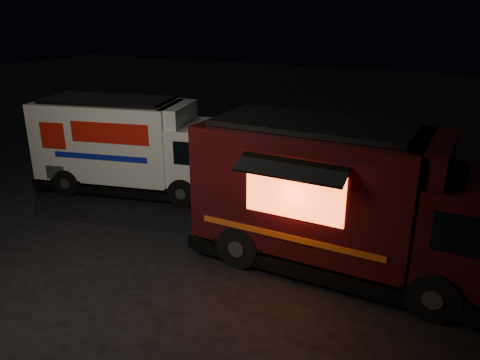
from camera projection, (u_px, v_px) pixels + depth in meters
name	position (u px, v px, depth m)	size (l,w,h in m)	color
ground	(170.00, 246.00, 12.04)	(80.00, 80.00, 0.00)	black
white_truck	(137.00, 146.00, 15.31)	(6.72, 2.29, 3.05)	silver
red_truck	(350.00, 199.00, 10.53)	(7.29, 2.68, 3.39)	black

